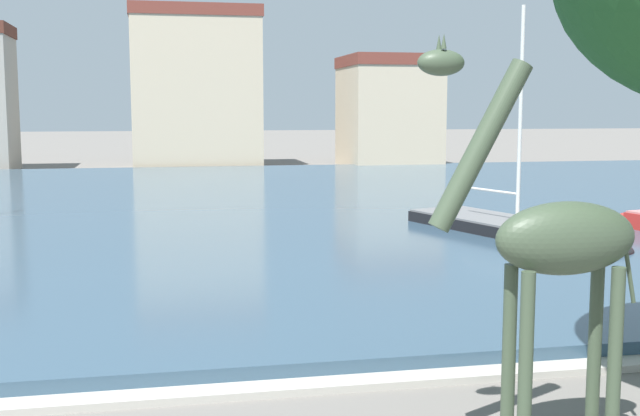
# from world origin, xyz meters

# --- Properties ---
(harbor_water) EXTENTS (89.50, 42.15, 0.34)m
(harbor_water) POSITION_xyz_m (0.00, 30.58, 0.17)
(harbor_water) COLOR #334C60
(harbor_water) RESTS_ON ground
(quay_edge_coping) EXTENTS (89.50, 0.50, 0.12)m
(quay_edge_coping) POSITION_xyz_m (0.00, 9.25, 0.06)
(quay_edge_coping) COLOR #ADA89E
(quay_edge_coping) RESTS_ON ground
(giraffe_statue) EXTENTS (2.87, 0.71, 5.00)m
(giraffe_statue) POSITION_xyz_m (2.94, 6.53, 2.55)
(giraffe_statue) COLOR #3D4C38
(giraffe_statue) RESTS_ON ground
(sailboat_black) EXTENTS (4.55, 8.46, 7.21)m
(sailboat_black) POSITION_xyz_m (9.21, 20.31, 0.39)
(sailboat_black) COLOR black
(sailboat_black) RESTS_ON ground
(townhouse_corner_house) EXTENTS (8.85, 6.51, 11.05)m
(townhouse_corner_house) POSITION_xyz_m (1.25, 55.18, 5.54)
(townhouse_corner_house) COLOR #C6B293
(townhouse_corner_house) RESTS_ON ground
(townhouse_tall_gabled) EXTENTS (6.36, 7.09, 7.88)m
(townhouse_tall_gabled) POSITION_xyz_m (14.83, 53.72, 3.95)
(townhouse_tall_gabled) COLOR #C6B293
(townhouse_tall_gabled) RESTS_ON ground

